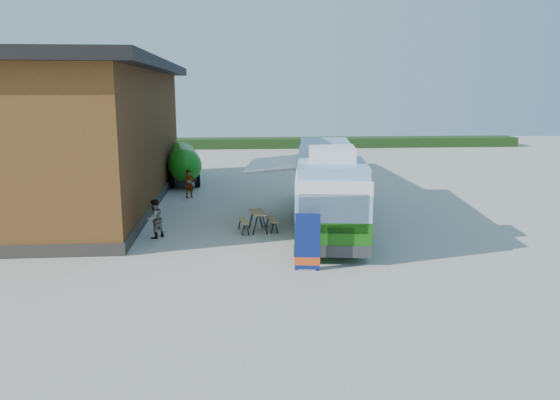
{
  "coord_description": "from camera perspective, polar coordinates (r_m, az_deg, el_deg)",
  "views": [
    {
      "loc": [
        -2.35,
        -19.75,
        6.02
      ],
      "look_at": [
        -0.46,
        3.01,
        1.4
      ],
      "focal_mm": 35.0,
      "sensor_mm": 36.0,
      "label": 1
    }
  ],
  "objects": [
    {
      "name": "hedge",
      "position": [
        58.93,
        5.43,
        6.02
      ],
      "size": [
        40.0,
        3.0,
        1.0
      ],
      "primitive_type": "cube",
      "color": "#264419",
      "rests_on": "ground"
    },
    {
      "name": "bus",
      "position": [
        24.85,
        4.94,
        1.81
      ],
      "size": [
        4.37,
        13.05,
        3.94
      ],
      "rotation": [
        0.0,
        0.0,
        -0.13
      ],
      "color": "#1A6911",
      "rests_on": "ground"
    },
    {
      "name": "barn",
      "position": [
        30.95,
        -20.12,
        6.24
      ],
      "size": [
        9.6,
        21.2,
        7.5
      ],
      "color": "brown",
      "rests_on": "ground"
    },
    {
      "name": "banner",
      "position": [
        18.47,
        2.89,
        -4.96
      ],
      "size": [
        0.86,
        0.26,
        1.99
      ],
      "rotation": [
        0.0,
        0.0,
        -0.13
      ],
      "color": "navy",
      "rests_on": "ground"
    },
    {
      "name": "awning",
      "position": [
        24.68,
        0.14,
        4.1
      ],
      "size": [
        3.23,
        4.64,
        0.53
      ],
      "rotation": [
        0.0,
        0.0,
        -0.13
      ],
      "color": "white",
      "rests_on": "ground"
    },
    {
      "name": "slurry_tanker",
      "position": [
        35.88,
        -10.08,
        3.95
      ],
      "size": [
        2.64,
        6.81,
        2.53
      ],
      "rotation": [
        0.0,
        0.0,
        0.14
      ],
      "color": "#197D16",
      "rests_on": "ground"
    },
    {
      "name": "picnic_table",
      "position": [
        23.54,
        -2.34,
        -1.76
      ],
      "size": [
        1.69,
        1.54,
        0.87
      ],
      "rotation": [
        0.0,
        0.0,
        0.13
      ],
      "color": "tan",
      "rests_on": "ground"
    },
    {
      "name": "person_a",
      "position": [
        31.29,
        -9.46,
        1.67
      ],
      "size": [
        0.69,
        0.61,
        1.59
      ],
      "primitive_type": "imported",
      "rotation": [
        0.0,
        0.0,
        0.5
      ],
      "color": "#999999",
      "rests_on": "ground"
    },
    {
      "name": "person_b",
      "position": [
        23.04,
        -12.98,
        -1.93
      ],
      "size": [
        0.98,
        0.99,
        1.62
      ],
      "primitive_type": "imported",
      "rotation": [
        0.0,
        0.0,
        -2.32
      ],
      "color": "#999999",
      "rests_on": "ground"
    },
    {
      "name": "ground",
      "position": [
        20.78,
        1.96,
        -5.41
      ],
      "size": [
        100.0,
        100.0,
        0.0
      ],
      "primitive_type": "plane",
      "color": "#BCB7AD",
      "rests_on": "ground"
    }
  ]
}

